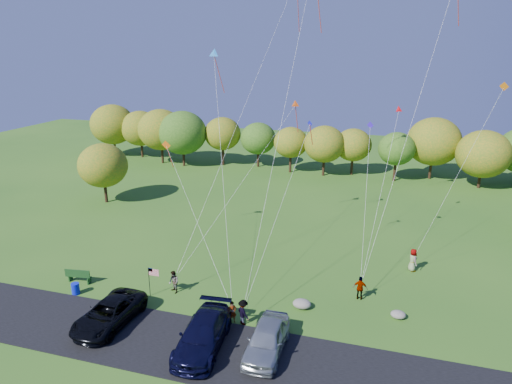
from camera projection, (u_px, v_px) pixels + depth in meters
The scene contains 17 objects.
ground at pixel (233, 315), 31.03m from camera, with size 140.00×140.00×0.00m, color #2E5F1B.
asphalt_lane at pixel (211, 350), 27.37m from camera, with size 44.00×6.00×0.06m, color black.
treeline at pixel (332, 142), 62.39m from camera, with size 76.21×28.00×8.72m.
minivan_dark at pixel (109, 313), 29.67m from camera, with size 2.65×5.74×1.60m, color black.
minivan_navy at pixel (203, 335), 27.36m from camera, with size 2.48×6.10×1.77m, color black.
minivan_silver at pixel (267, 339), 26.94m from camera, with size 2.08×5.17×1.76m, color #A5ACAF.
flyer_a at pixel (232, 312), 29.99m from camera, with size 0.56×0.37×1.53m, color #4C4C59.
flyer_b at pixel (174, 282), 33.60m from camera, with size 0.83×0.65×1.72m, color #4C4C59.
flyer_c at pixel (243, 312), 29.75m from camera, with size 1.14×0.65×1.76m, color #4C4C59.
flyer_d at pixel (360, 288), 32.70m from camera, with size 1.05×0.44×1.78m, color #4C4C59.
flyer_e at pixel (413, 260), 36.85m from camera, with size 0.93×0.60×1.90m, color #4C4C59.
park_bench at pixel (78, 276), 35.08m from camera, with size 2.03×0.63×1.12m.
trash_barrel at pixel (76, 289), 33.53m from camera, with size 0.57×0.57×0.86m, color #0D1CCF.
flag_assembly at pixel (152, 275), 32.85m from camera, with size 0.84×0.55×2.27m.
boulder_near at pixel (302, 304), 31.76m from camera, with size 1.29×1.01×0.64m, color gray.
boulder_far at pixel (398, 315), 30.60m from camera, with size 1.01×0.84×0.52m, color gray.
kites_aloft at pixel (326, 24), 37.44m from camera, with size 26.61×10.69×15.95m.
Camera 1 is at (9.22, -25.39, 17.49)m, focal length 32.00 mm.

